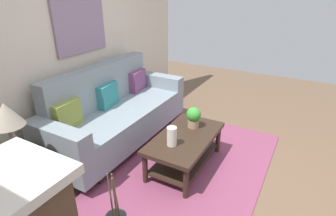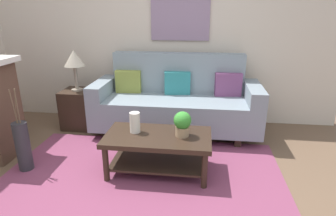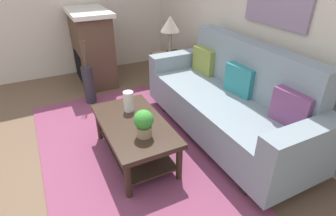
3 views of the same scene
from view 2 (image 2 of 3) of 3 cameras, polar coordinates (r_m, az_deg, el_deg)
The scene contains 17 objects.
ground_plane at distance 2.73m, azimuth -7.17°, elevation -18.50°, with size 9.15×9.15×0.00m, color brown.
wall_back at distance 4.35m, azimuth -0.66°, elevation 15.06°, with size 5.15×0.10×2.70m, color beige.
area_rug at distance 3.13m, azimuth -4.92°, elevation -12.90°, with size 2.92×1.69×0.01m, color #843D5B.
couch at distance 3.98m, azimuth 1.66°, elevation 1.12°, with size 2.25×0.84×1.08m.
throw_pillow_olive at distance 4.15m, azimuth -7.90°, elevation 5.29°, with size 0.36×0.12×0.32m, color olive.
throw_pillow_teal at distance 4.03m, azimuth 1.87°, elevation 5.04°, with size 0.36×0.12×0.32m, color teal.
throw_pillow_plum at distance 4.03m, azimuth 11.92°, elevation 4.63°, with size 0.36×0.12×0.32m, color #7A4270.
coffee_table at distance 3.02m, azimuth -2.01°, elevation -7.39°, with size 1.10×0.60×0.43m.
tabletop_vase at distance 3.01m, azimuth -6.63°, elevation -2.88°, with size 0.11×0.11×0.22m, color white.
potted_plant_tabletop at distance 2.90m, azimuth 2.90°, elevation -3.02°, with size 0.18×0.18×0.26m.
side_table at distance 4.38m, azimuth -17.28°, elevation -0.12°, with size 0.44×0.44×0.56m, color #332319.
table_lamp at distance 4.21m, azimuth -18.24°, elevation 9.09°, with size 0.28×0.28×0.57m.
floor_vase at distance 3.43m, azimuth -26.97°, elevation -6.92°, with size 0.15×0.15×0.55m, color #2D2D33.
floor_vase_branch_a at distance 3.26m, azimuth -27.88°, elevation 0.28°, with size 0.01×0.01×0.36m, color brown.
floor_vase_branch_b at distance 3.29m, azimuth -28.14°, elevation 0.40°, with size 0.01×0.01×0.36m, color brown.
floor_vase_branch_c at distance 3.27m, azimuth -28.48°, elevation 0.21°, with size 0.01×0.01×0.36m, color brown.
framed_painting at distance 4.24m, azimuth 2.46°, elevation 18.19°, with size 0.84×0.03×0.72m, color gray.
Camera 2 is at (0.59, -2.09, 1.67)m, focal length 30.52 mm.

